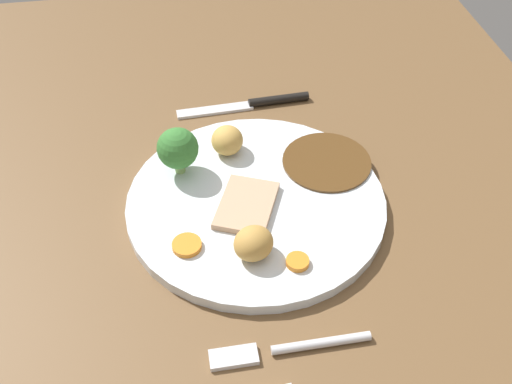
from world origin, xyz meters
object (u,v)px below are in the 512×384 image
Objects in this scene: carrot_coin_back at (298,262)px; broccoli_floret at (178,149)px; dinner_plate at (256,203)px; roast_potato_left at (227,140)px; meat_slice_main at (247,205)px; roast_potato_right at (253,243)px; fork at (285,349)px; carrot_coin_front at (187,245)px; knife at (255,103)px.

broccoli_floret reaches higher than carrot_coin_back.
dinner_plate is 9.29cm from roast_potato_left.
broccoli_floret is at bearing 43.37° from meat_slice_main.
carrot_coin_back is at bearing -114.98° from roast_potato_right.
dinner_plate is 2.15cm from meat_slice_main.
fork is at bearing 161.50° from carrot_coin_back.
roast_potato_left reaches higher than carrot_coin_front.
broccoli_floret reaches higher than carrot_coin_front.
carrot_coin_front is 0.21× the size of fork.
dinner_plate is 12.29× the size of carrot_coin_back.
carrot_coin_front is at bearing 179.42° from broccoli_floret.
roast_potato_left reaches higher than meat_slice_main.
fork is (-27.60, -1.89, -2.75)cm from roast_potato_left.
broccoli_floret reaches higher than knife.
broccoli_floret is at bearing 34.21° from carrot_coin_back.
meat_slice_main reaches higher than fork.
broccoli_floret is 17.94cm from knife.
carrot_coin_back is 0.40× the size of broccoli_floret.
carrot_coin_front is at bearing 125.85° from dinner_plate.
roast_potato_right reaches higher than carrot_coin_back.
knife is (29.32, -0.31, -1.27)cm from carrot_coin_back.
roast_potato_left is at bearing 5.03° from meat_slice_main.
roast_potato_right is at bearing -83.77° from fork.
meat_slice_main is at bearing -136.63° from broccoli_floret.
broccoli_floret is (14.05, 6.65, 1.76)cm from roast_potato_right.
carrot_coin_front is 27.75cm from knife.
dinner_plate is at bearing -54.15° from carrot_coin_front.
meat_slice_main is 2.62× the size of carrot_coin_front.
roast_potato_right is at bearing -106.77° from carrot_coin_front.
carrot_coin_back is (-10.03, -2.70, 1.02)cm from dinner_plate.
carrot_coin_front is (-4.68, 7.04, -0.10)cm from meat_slice_main.
fork is at bearing 179.18° from dinner_plate.
carrot_coin_front reaches higher than dinner_plate.
carrot_coin_back is (-1.98, -4.25, -1.39)cm from roast_potato_right.
dinner_plate is 3.61× the size of meat_slice_main.
broccoli_floret is (7.32, 6.92, 3.08)cm from meat_slice_main.
meat_slice_main is 17.65cm from fork.
broccoli_floret reaches higher than dinner_plate.
meat_slice_main is 9.57cm from carrot_coin_back.
carrot_coin_front and carrot_coin_back have the same top height.
broccoli_floret is (16.03, 10.89, 3.16)cm from carrot_coin_back.
meat_slice_main is at bearing 75.06° from knife.
roast_potato_left is (8.70, 2.16, 2.44)cm from dinner_plate.
broccoli_floret is at bearing 46.68° from knife.
meat_slice_main is 0.54× the size of fork.
roast_potato_left reaches higher than knife.
carrot_coin_back is 0.13× the size of knife.
dinner_plate reaches higher than knife.
roast_potato_right is at bearing -154.68° from broccoli_floret.
roast_potato_left is 0.22× the size of knife.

